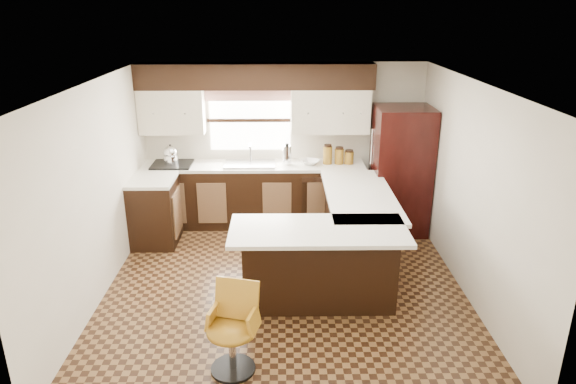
{
  "coord_description": "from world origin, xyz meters",
  "views": [
    {
      "loc": [
        -0.04,
        -5.4,
        3.17
      ],
      "look_at": [
        0.04,
        0.45,
        1.04
      ],
      "focal_mm": 32.0,
      "sensor_mm": 36.0,
      "label": 1
    }
  ],
  "objects_px": {
    "peninsula_long": "(354,230)",
    "peninsula_return": "(319,266)",
    "bar_chair": "(232,331)",
    "refrigerator": "(400,170)"
  },
  "relations": [
    {
      "from": "peninsula_long",
      "to": "bar_chair",
      "type": "xyz_separation_m",
      "value": [
        -1.39,
        -2.13,
        -0.03
      ]
    },
    {
      "from": "peninsula_return",
      "to": "bar_chair",
      "type": "bearing_deg",
      "value": -126.87
    },
    {
      "from": "peninsula_long",
      "to": "peninsula_return",
      "type": "bearing_deg",
      "value": -118.3
    },
    {
      "from": "peninsula_long",
      "to": "peninsula_return",
      "type": "height_order",
      "value": "same"
    },
    {
      "from": "peninsula_long",
      "to": "bar_chair",
      "type": "relative_size",
      "value": 2.31
    },
    {
      "from": "refrigerator",
      "to": "bar_chair",
      "type": "distance_m",
      "value": 3.86
    },
    {
      "from": "peninsula_return",
      "to": "refrigerator",
      "type": "distance_m",
      "value": 2.44
    },
    {
      "from": "peninsula_return",
      "to": "peninsula_long",
      "type": "bearing_deg",
      "value": 61.7
    },
    {
      "from": "peninsula_long",
      "to": "refrigerator",
      "type": "relative_size",
      "value": 1.06
    },
    {
      "from": "peninsula_long",
      "to": "peninsula_return",
      "type": "relative_size",
      "value": 1.18
    }
  ]
}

